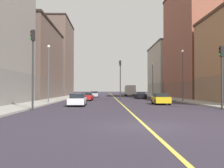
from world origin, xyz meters
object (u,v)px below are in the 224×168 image
traffic_light_left_near (222,68)px  street_lamp_left_near (183,70)px  traffic_light_median_far (120,75)px  car_white (78,100)px  building_left_mid (200,42)px  car_yellow (161,99)px  street_lamp_right_near (49,68)px  building_right_distant (52,59)px  car_silver (94,94)px  building_left_far (170,70)px  car_black (140,95)px  street_lamp_left_far (153,76)px  car_red (87,97)px  traffic_light_right_near (33,59)px  box_truck (130,90)px  building_right_midblock (28,62)px

traffic_light_left_near → street_lamp_left_near: (1.02, 14.69, 0.95)m
traffic_light_median_far → car_white: (-5.48, -15.93, -3.64)m
building_left_mid → traffic_light_median_far: bearing=-154.1°
traffic_light_left_near → car_yellow: size_ratio=1.31×
street_lamp_left_near → street_lamp_right_near: size_ratio=1.01×
building_right_distant → car_silver: (12.59, -14.09, -9.85)m
building_left_far → car_silver: (-21.66, -16.48, -6.78)m
street_lamp_left_near → car_black: (-4.41, 12.72, -3.90)m
street_lamp_left_far → car_silver: bearing=-176.2°
traffic_light_left_near → street_lamp_left_far: street_lamp_left_far is taller
street_lamp_right_near → car_white: (4.15, -4.73, -3.86)m
car_black → car_red: (-9.62, -7.87, -0.01)m
traffic_light_left_near → car_white: size_ratio=1.25×
car_black → street_lamp_left_near: bearing=-70.9°
traffic_light_left_near → traffic_light_right_near: size_ratio=0.81×
traffic_light_left_near → car_red: size_ratio=1.31×
car_white → box_truck: box_truck is taller
traffic_light_median_far → car_red: (-5.49, -2.24, -3.64)m
building_right_midblock → car_white: 26.88m
traffic_light_left_near → traffic_light_median_far: traffic_light_median_far is taller
traffic_light_median_far → car_red: 6.96m
traffic_light_left_near → car_red: (-13.01, 19.54, -2.96)m
car_black → box_truck: (-0.03, 20.73, 0.92)m
building_left_far → car_black: building_left_far is taller
car_black → car_white: car_white is taller
building_right_midblock → street_lamp_left_near: building_right_midblock is taller
car_black → car_yellow: same height
building_left_far → building_right_distant: bearing=-176.0°
building_right_midblock → street_lamp_left_far: bearing=20.0°
building_right_midblock → traffic_light_right_near: (9.03, -28.91, -2.81)m
car_black → street_lamp_left_far: bearing=68.2°
street_lamp_left_near → street_lamp_left_far: 23.74m
traffic_light_left_near → car_black: 27.78m
building_left_mid → street_lamp_left_far: size_ratio=2.93×
street_lamp_right_near → box_truck: street_lamp_right_near is taller
street_lamp_right_near → car_black: bearing=50.7°
building_left_mid → car_red: 26.65m
car_yellow → box_truck: 39.63m
building_right_distant → box_truck: size_ratio=2.82×
building_left_far → street_lamp_left_far: bearing=-117.3°
building_right_midblock → car_black: building_right_midblock is taller
building_right_midblock → car_silver: bearing=34.4°
traffic_light_right_near → traffic_light_median_far: traffic_light_right_near is taller
building_right_midblock → street_lamp_left_far: building_right_midblock is taller
traffic_light_median_far → street_lamp_right_near: size_ratio=0.93×
building_right_distant → traffic_light_median_far: 35.23m
street_lamp_left_near → car_black: street_lamp_left_near is taller
car_yellow → car_black: bearing=89.8°
traffic_light_left_near → car_yellow: (-3.46, 8.53, -2.95)m
car_red → building_right_distant: bearing=110.8°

